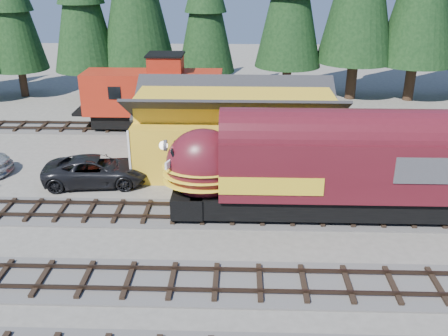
{
  "coord_description": "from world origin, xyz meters",
  "views": [
    {
      "loc": [
        0.29,
        -19.0,
        12.37
      ],
      "look_at": [
        -0.45,
        4.0,
        2.66
      ],
      "focal_mm": 40.0,
      "sensor_mm": 36.0,
      "label": 1
    }
  ],
  "objects_px": {
    "depot": "(235,123)",
    "locomotive": "(316,171)",
    "pickup_truck_a": "(96,170)",
    "caboose": "(154,96)"
  },
  "relations": [
    {
      "from": "locomotive",
      "to": "depot",
      "type": "bearing_deg",
      "value": 122.66
    },
    {
      "from": "depot",
      "to": "caboose",
      "type": "relative_size",
      "value": 1.23
    },
    {
      "from": "depot",
      "to": "locomotive",
      "type": "relative_size",
      "value": 0.8
    },
    {
      "from": "locomotive",
      "to": "pickup_truck_a",
      "type": "xyz_separation_m",
      "value": [
        -12.26,
        3.7,
        -1.7
      ]
    },
    {
      "from": "depot",
      "to": "pickup_truck_a",
      "type": "xyz_separation_m",
      "value": [
        -8.09,
        -2.8,
        -2.12
      ]
    },
    {
      "from": "depot",
      "to": "pickup_truck_a",
      "type": "distance_m",
      "value": 8.82
    },
    {
      "from": "depot",
      "to": "pickup_truck_a",
      "type": "bearing_deg",
      "value": -160.88
    },
    {
      "from": "locomotive",
      "to": "pickup_truck_a",
      "type": "bearing_deg",
      "value": 163.22
    },
    {
      "from": "depot",
      "to": "locomotive",
      "type": "bearing_deg",
      "value": -57.34
    },
    {
      "from": "locomotive",
      "to": "pickup_truck_a",
      "type": "distance_m",
      "value": 12.91
    }
  ]
}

